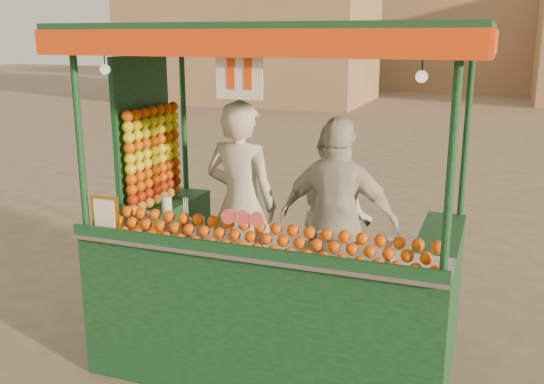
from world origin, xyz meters
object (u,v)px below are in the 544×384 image
at_px(vendor_left, 241,205).
at_px(vendor_right, 338,221).
at_px(vendor_middle, 335,212).
at_px(juice_cart, 269,261).

relative_size(vendor_left, vendor_right, 1.06).
relative_size(vendor_left, vendor_middle, 1.14).
xyz_separation_m(vendor_left, vendor_middle, (0.76, 0.44, -0.11)).
height_order(vendor_left, vendor_right, vendor_left).
xyz_separation_m(vendor_left, vendor_right, (0.90, -0.02, -0.05)).
relative_size(juice_cart, vendor_left, 1.65).
height_order(vendor_left, vendor_middle, vendor_left).
distance_m(juice_cart, vendor_right, 0.67).
height_order(juice_cart, vendor_right, juice_cart).
bearing_deg(vendor_middle, vendor_left, 84.47).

